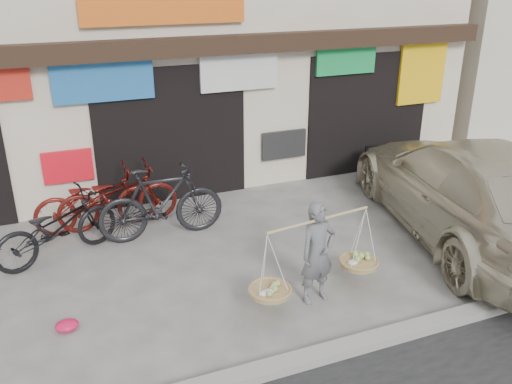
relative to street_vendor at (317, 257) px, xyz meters
name	(u,v)px	position (x,y,z in m)	size (l,w,h in m)	color
ground	(233,284)	(-0.96, 0.83, -0.69)	(70.00, 70.00, 0.00)	gray
kerb	(289,364)	(-0.96, -1.17, -0.63)	(70.00, 0.25, 0.12)	gray
shophouse_block	(135,13)	(-0.97, 7.25, 2.76)	(14.00, 6.32, 7.00)	beige
street_vendor	(317,257)	(0.00, 0.00, 0.00)	(2.08, 0.77, 1.50)	slate
bike_0	(57,227)	(-3.31, 2.65, -0.14)	(0.72, 2.07, 1.09)	black
bike_1	(161,203)	(-1.58, 2.74, -0.03)	(0.61, 2.18, 1.31)	black
bike_2	(118,197)	(-2.21, 3.51, -0.12)	(0.75, 2.16, 1.14)	#50110D
bike_3	(96,200)	(-2.59, 3.51, -0.12)	(0.75, 2.16, 1.14)	#50110D
suv	(470,189)	(3.42, 0.86, 0.18)	(3.68, 6.38, 1.74)	beige
red_bag	(67,326)	(-3.36, 0.58, -0.62)	(0.31, 0.25, 0.14)	#DA1443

